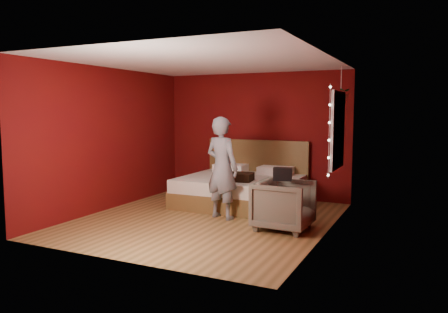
% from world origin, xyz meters
% --- Properties ---
extents(floor, '(4.50, 4.50, 0.00)m').
position_xyz_m(floor, '(0.00, 0.00, 0.00)').
color(floor, olive).
rests_on(floor, ground).
extents(room_walls, '(4.04, 4.54, 2.62)m').
position_xyz_m(room_walls, '(0.00, 0.00, 1.68)').
color(room_walls, '#590C09').
rests_on(room_walls, ground).
extents(window, '(0.05, 0.97, 1.27)m').
position_xyz_m(window, '(1.97, 0.90, 1.50)').
color(window, white).
rests_on(window, room_walls).
extents(fairy_lights, '(0.04, 0.04, 1.45)m').
position_xyz_m(fairy_lights, '(1.94, 0.38, 1.50)').
color(fairy_lights, silver).
rests_on(fairy_lights, room_walls).
extents(bed, '(2.20, 1.87, 1.21)m').
position_xyz_m(bed, '(0.08, 1.37, 0.31)').
color(bed, brown).
rests_on(bed, ground).
extents(person, '(0.71, 0.55, 1.72)m').
position_xyz_m(person, '(0.20, 0.20, 0.86)').
color(person, slate).
rests_on(person, ground).
extents(armchair, '(0.86, 0.83, 0.76)m').
position_xyz_m(armchair, '(1.37, -0.04, 0.38)').
color(armchair, '#595546').
rests_on(armchair, ground).
extents(handbag, '(0.30, 0.20, 0.20)m').
position_xyz_m(handbag, '(1.34, -0.05, 0.86)').
color(handbag, black).
rests_on(handbag, armchair).
extents(throw_pillow, '(0.46, 0.46, 0.15)m').
position_xyz_m(throw_pillow, '(0.27, 0.85, 0.62)').
color(throw_pillow, black).
rests_on(throw_pillow, bed).
extents(hanging_plant, '(0.40, 0.37, 0.77)m').
position_xyz_m(hanging_plant, '(1.88, 1.55, 2.02)').
color(hanging_plant, silver).
rests_on(hanging_plant, room_walls).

